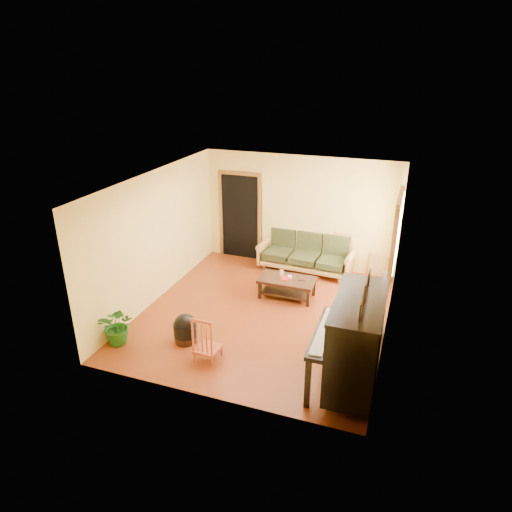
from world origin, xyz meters
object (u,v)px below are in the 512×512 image
at_px(sofa, 306,253).
at_px(footstool, 185,331).
at_px(piano, 356,343).
at_px(ceramic_crock, 386,277).
at_px(potted_plant, 118,326).
at_px(coffee_table, 287,288).
at_px(red_chair, 207,338).
at_px(armchair, 359,309).

xyz_separation_m(sofa, footstool, (-1.24, -3.51, -0.26)).
height_order(piano, footstool, piano).
xyz_separation_m(footstool, ceramic_crock, (3.06, 3.58, -0.09)).
bearing_deg(footstool, potted_plant, -157.75).
bearing_deg(footstool, coffee_table, 60.83).
distance_m(coffee_table, red_chair, 2.58).
relative_size(sofa, red_chair, 2.60).
xyz_separation_m(armchair, piano, (0.14, -1.58, 0.30)).
relative_size(armchair, potted_plant, 1.23).
relative_size(coffee_table, ceramic_crock, 5.17).
relative_size(red_chair, potted_plant, 1.20).
distance_m(sofa, ceramic_crock, 1.86).
xyz_separation_m(piano, red_chair, (-2.31, -0.17, -0.31)).
height_order(red_chair, potted_plant, red_chair).
height_order(sofa, coffee_table, sofa).
bearing_deg(piano, armchair, 94.32).
relative_size(armchair, ceramic_crock, 3.80).
bearing_deg(footstool, red_chair, -30.56).
relative_size(sofa, footstool, 5.18).
bearing_deg(coffee_table, ceramic_crock, 37.63).
bearing_deg(piano, ceramic_crock, 86.64).
bearing_deg(red_chair, potted_plant, -174.42).
xyz_separation_m(coffee_table, potted_plant, (-2.25, -2.58, 0.13)).
bearing_deg(sofa, red_chair, -96.30).
bearing_deg(sofa, piano, -62.51).
bearing_deg(red_chair, sofa, 83.07).
bearing_deg(ceramic_crock, sofa, -177.63).
bearing_deg(coffee_table, red_chair, -103.83).
xyz_separation_m(sofa, ceramic_crock, (1.82, 0.08, -0.35)).
xyz_separation_m(sofa, piano, (1.65, -3.69, 0.26)).
xyz_separation_m(sofa, coffee_table, (-0.04, -1.36, -0.25)).
distance_m(coffee_table, ceramic_crock, 2.35).
relative_size(piano, footstool, 3.96).
bearing_deg(piano, red_chair, -176.62).
height_order(sofa, armchair, sofa).
relative_size(sofa, piano, 1.31).
bearing_deg(footstool, sofa, 70.55).
xyz_separation_m(ceramic_crock, potted_plant, (-4.11, -4.01, 0.23)).
relative_size(piano, ceramic_crock, 7.40).
distance_m(sofa, potted_plant, 4.55).
relative_size(coffee_table, footstool, 2.77).
height_order(coffee_table, armchair, armchair).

